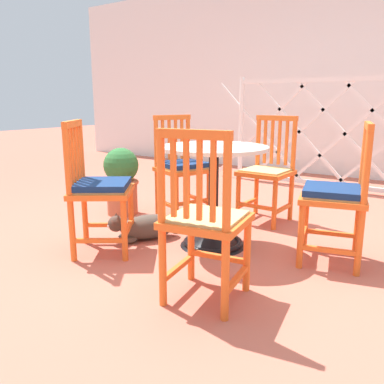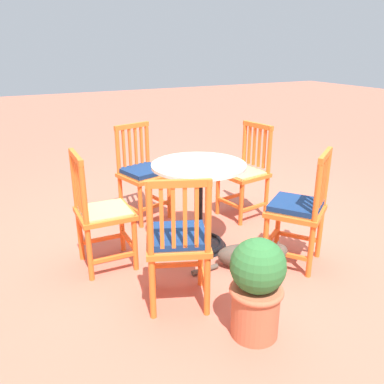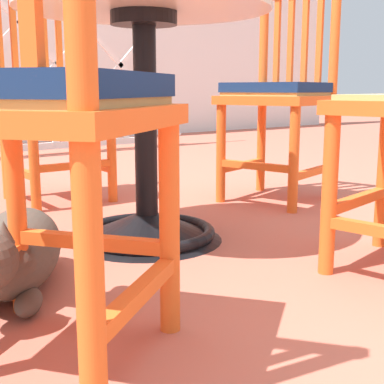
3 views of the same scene
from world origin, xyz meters
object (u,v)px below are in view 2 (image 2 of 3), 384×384
Objects in this scene: tabby_cat at (251,257)px; orange_chair_by_planter at (143,174)px; orange_chair_facing_out at (178,242)px; terracotta_planter at (257,286)px; orange_chair_at_corner at (299,210)px; orange_chair_tucked_in at (245,173)px; cafe_table at (198,215)px; orange_chair_near_fence at (101,214)px.

orange_chair_by_planter is at bearing 16.07° from tabby_cat.
terracotta_planter is (-0.49, -0.27, -0.12)m from orange_chair_facing_out.
tabby_cat is (0.08, 0.36, -0.35)m from orange_chair_at_corner.
orange_chair_facing_out and orange_chair_at_corner have the same top height.
tabby_cat is 1.14× the size of terracotta_planter.
orange_chair_tucked_in is 1.00× the size of orange_chair_by_planter.
terracotta_planter is at bearing 146.73° from tabby_cat.
cafe_table is at bearing 20.83° from tabby_cat.
orange_chair_facing_out is 0.78m from tabby_cat.
orange_chair_near_fence is 1.18m from tabby_cat.
orange_chair_by_planter is at bearing -11.86° from orange_chair_facing_out.
orange_chair_tucked_in is 1.81m from terracotta_planter.
cafe_table reaches higher than terracotta_planter.
orange_chair_facing_out is 0.76m from orange_chair_near_fence.
terracotta_planter is at bearing 178.82° from orange_chair_by_planter.
cafe_table is 0.83m from orange_chair_facing_out.
cafe_table is 1.23× the size of terracotta_planter.
orange_chair_by_planter is 1.41m from tabby_cat.
tabby_cat is 0.79m from terracotta_planter.
terracotta_planter is (-1.53, 0.95, -0.11)m from orange_chair_tucked_in.
orange_chair_facing_out is at bearing -156.26° from orange_chair_near_fence.
orange_chair_by_planter is 1.29× the size of tabby_cat.
orange_chair_tucked_in reaches higher than tabby_cat.
orange_chair_near_fence is 1.47× the size of terracotta_planter.
orange_chair_tucked_in is 1.29× the size of tabby_cat.
orange_chair_tucked_in is at bearing -30.66° from tabby_cat.
orange_chair_facing_out is 1.00× the size of orange_chair_near_fence.
orange_chair_by_planter reaches higher than tabby_cat.
orange_chair_tucked_in is 1.56m from orange_chair_near_fence.
orange_chair_near_fence reaches higher than tabby_cat.
orange_chair_at_corner is at bearing -102.39° from tabby_cat.
orange_chair_by_planter is 0.97m from orange_chair_near_fence.
orange_chair_near_fence is (0.63, 1.35, -0.01)m from orange_chair_at_corner.
orange_chair_facing_out reaches higher than terracotta_planter.
orange_chair_by_planter and orange_chair_near_fence have the same top height.
orange_chair_facing_out is (-0.65, 0.49, 0.16)m from cafe_table.
orange_chair_at_corner is 0.99m from orange_chair_tucked_in.
orange_chair_at_corner is at bearing -136.60° from cafe_table.
orange_chair_tucked_in is 1.00× the size of orange_chair_near_fence.
cafe_table reaches higher than tabby_cat.
cafe_table is 1.08× the size of tabby_cat.
orange_chair_by_planter is at bearing -1.18° from terracotta_planter.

